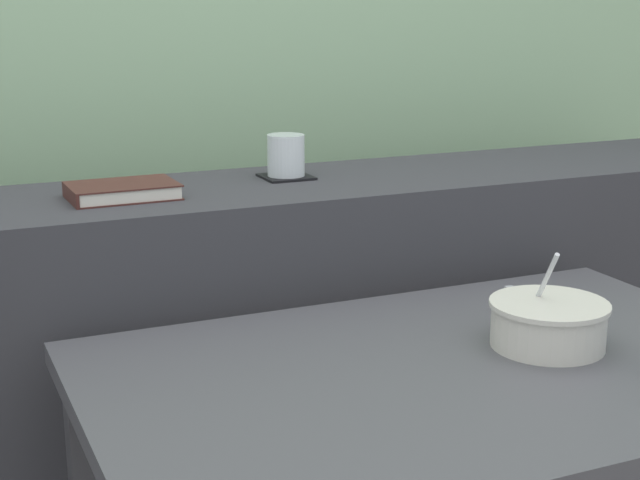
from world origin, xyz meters
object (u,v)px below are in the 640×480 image
(coaster_square, at_px, (286,177))
(fork_utensil, at_px, (529,300))
(soup_bowl, at_px, (548,325))
(juice_glass, at_px, (286,157))
(closed_book, at_px, (122,191))
(breakfast_table, at_px, (446,430))

(coaster_square, relative_size, fork_utensil, 0.59)
(coaster_square, height_order, soup_bowl, coaster_square)
(juice_glass, distance_m, closed_book, 0.37)
(juice_glass, xyz_separation_m, closed_book, (-0.36, -0.07, -0.03))
(juice_glass, xyz_separation_m, fork_utensil, (0.30, -0.45, -0.22))
(soup_bowl, bearing_deg, fork_utensil, 60.82)
(breakfast_table, height_order, juice_glass, juice_glass)
(fork_utensil, bearing_deg, breakfast_table, -137.63)
(fork_utensil, bearing_deg, closed_book, 157.73)
(breakfast_table, relative_size, closed_book, 5.45)
(breakfast_table, distance_m, coaster_square, 0.72)
(soup_bowl, bearing_deg, coaster_square, 106.22)
(juice_glass, bearing_deg, fork_utensil, -55.92)
(juice_glass, bearing_deg, closed_book, -169.39)
(fork_utensil, bearing_deg, juice_glass, 131.65)
(breakfast_table, height_order, soup_bowl, soup_bowl)
(juice_glass, relative_size, closed_book, 0.43)
(juice_glass, distance_m, soup_bowl, 0.70)
(soup_bowl, relative_size, fork_utensil, 1.12)
(closed_book, height_order, soup_bowl, closed_book)
(juice_glass, height_order, soup_bowl, juice_glass)
(breakfast_table, relative_size, soup_bowl, 5.75)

